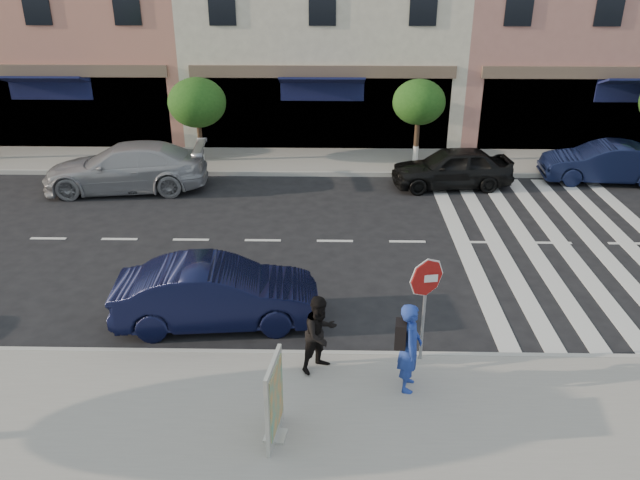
{
  "coord_description": "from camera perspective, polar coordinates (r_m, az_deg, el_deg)",
  "views": [
    {
      "loc": [
        -0.09,
        -11.62,
        7.25
      ],
      "look_at": [
        -0.35,
        1.03,
        1.4
      ],
      "focal_mm": 35.0,
      "sensor_mm": 36.0,
      "label": 1
    }
  ],
  "objects": [
    {
      "name": "photographer",
      "position": [
        11.13,
        8.22,
        -9.67
      ],
      "size": [
        0.48,
        0.67,
        1.7
      ],
      "primitive_type": "imported",
      "rotation": [
        0.0,
        0.0,
        1.44
      ],
      "color": "navy",
      "rests_on": "sidewalk_near"
    },
    {
      "name": "sidewalk_near",
      "position": [
        10.65,
        1.44,
        -17.54
      ],
      "size": [
        60.0,
        4.5,
        0.15
      ],
      "primitive_type": "cube",
      "color": "gray",
      "rests_on": "ground"
    },
    {
      "name": "car_near_mid",
      "position": [
        13.38,
        -9.38,
        -4.86
      ],
      "size": [
        4.4,
        1.88,
        1.41
      ],
      "primitive_type": "imported",
      "rotation": [
        0.0,
        0.0,
        1.66
      ],
      "color": "black",
      "rests_on": "ground"
    },
    {
      "name": "car_far_right",
      "position": [
        23.67,
        24.6,
        6.45
      ],
      "size": [
        4.3,
        1.79,
        1.38
      ],
      "primitive_type": "imported",
      "rotation": [
        0.0,
        0.0,
        -1.65
      ],
      "color": "black",
      "rests_on": "ground"
    },
    {
      "name": "poster_board",
      "position": [
        10.1,
        -4.18,
        -14.53
      ],
      "size": [
        0.38,
        0.96,
        1.47
      ],
      "rotation": [
        0.0,
        0.0,
        -0.14
      ],
      "color": "beige",
      "rests_on": "sidewalk_near"
    },
    {
      "name": "street_tree_wb",
      "position": [
        23.48,
        -11.17,
        12.2
      ],
      "size": [
        2.1,
        2.1,
        3.06
      ],
      "color": "#473323",
      "rests_on": "sidewalk_far"
    },
    {
      "name": "car_far_mid",
      "position": [
        21.53,
        11.94,
        6.5
      ],
      "size": [
        4.15,
        2.03,
        1.36
      ],
      "primitive_type": "imported",
      "rotation": [
        0.0,
        0.0,
        -1.46
      ],
      "color": "black",
      "rests_on": "ground"
    },
    {
      "name": "car_far_left",
      "position": [
        21.78,
        -17.35,
        6.36
      ],
      "size": [
        5.52,
        2.69,
        1.55
      ],
      "primitive_type": "imported",
      "rotation": [
        0.0,
        0.0,
        -1.47
      ],
      "color": "#97979C",
      "rests_on": "ground"
    },
    {
      "name": "ground",
      "position": [
        13.7,
        1.4,
        -7.16
      ],
      "size": [
        120.0,
        120.0,
        0.0
      ],
      "primitive_type": "plane",
      "color": "black",
      "rests_on": "ground"
    },
    {
      "name": "sidewalk_far",
      "position": [
        23.73,
        1.35,
        7.2
      ],
      "size": [
        60.0,
        3.0,
        0.15
      ],
      "primitive_type": "cube",
      "color": "gray",
      "rests_on": "ground"
    },
    {
      "name": "walker",
      "position": [
        11.53,
        0.02,
        -8.57
      ],
      "size": [
        0.93,
        0.92,
        1.52
      ],
      "primitive_type": "imported",
      "rotation": [
        0.0,
        0.0,
        0.74
      ],
      "color": "black",
      "rests_on": "sidewalk_near"
    },
    {
      "name": "street_tree_c",
      "position": [
        23.16,
        9.03,
        12.31
      ],
      "size": [
        1.9,
        1.9,
        3.04
      ],
      "color": "#473323",
      "rests_on": "sidewalk_far"
    },
    {
      "name": "stop_sign",
      "position": [
        11.51,
        9.66,
        -4.22
      ],
      "size": [
        0.75,
        0.15,
        2.15
      ],
      "rotation": [
        0.0,
        0.0,
        0.15
      ],
      "color": "gray",
      "rests_on": "sidewalk_near"
    }
  ]
}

